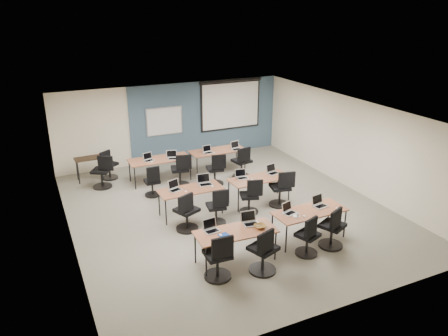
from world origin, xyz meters
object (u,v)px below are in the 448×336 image
training_table_mid_right (259,180)px  utility_table (89,161)px  laptop_5 (205,182)px  laptop_9 (172,157)px  laptop_11 (236,147)px  task_chair_2 (308,239)px  laptop_7 (272,171)px  training_table_back_left (160,160)px  task_chair_4 (187,215)px  training_table_front_left (236,233)px  task_chair_7 (281,191)px  task_chair_0 (219,260)px  laptop_2 (289,210)px  task_chair_9 (181,173)px  task_chair_11 (242,165)px  task_chair_3 (332,231)px  projector_screen (231,102)px  task_chair_1 (263,254)px  task_chair_8 (153,184)px  laptop_4 (175,188)px  laptop_0 (211,228)px  training_table_front_right (310,212)px  task_chair_10 (216,172)px  spare_chair_b (103,174)px  task_chair_5 (217,210)px  spare_chair_a (109,167)px  laptop_3 (319,203)px  task_chair_6 (250,199)px  laptop_10 (208,151)px  training_table_back_right (218,152)px  laptop_6 (242,176)px  training_table_mid_left (191,191)px  whiteboard (164,121)px

training_table_mid_right → utility_table: bearing=135.8°
laptop_5 → laptop_9: 2.31m
training_table_mid_right → laptop_11: (0.54, 2.53, 0.11)m
task_chair_2 → laptop_7: 3.17m
training_table_back_left → task_chair_4: bearing=-95.1°
training_table_front_left → task_chair_7: size_ratio=1.66×
task_chair_7 → task_chair_0: bearing=-127.9°
laptop_2 → utility_table: bearing=104.2°
task_chair_9 → task_chair_11: 1.99m
task_chair_3 → task_chair_0: bearing=155.6°
projector_screen → task_chair_1: projector_screen is taller
task_chair_1 → task_chair_8: task_chair_1 is taller
laptop_4 → laptop_11: laptop_11 is taller
task_chair_7 → laptop_9: task_chair_7 is taller
laptop_0 → task_chair_7: size_ratio=0.31×
training_table_front_right → task_chair_10: 3.97m
task_chair_3 → spare_chair_b: 6.99m
training_table_mid_right → task_chair_0: (-2.51, -2.83, -0.25)m
task_chair_5 → laptop_9: 3.25m
spare_chair_b → task_chair_5: bearing=-26.8°
laptop_2 → task_chair_9: size_ratio=0.29×
task_chair_11 → task_chair_10: bearing=-179.4°
task_chair_0 → spare_chair_a: 6.40m
laptop_3 → task_chair_6: task_chair_6 is taller
laptop_10 → task_chair_11: task_chair_11 is taller
task_chair_8 → task_chair_11: (2.97, 0.19, 0.05)m
training_table_back_left → training_table_back_right: 1.96m
utility_table → spare_chair_a: 0.63m
laptop_11 → laptop_7: bearing=-103.9°
projector_screen → laptop_6: (-1.64, -4.11, -1.10)m
projector_screen → task_chair_10: bearing=-123.7°
training_table_mid_left → training_table_front_right: bearing=-48.9°
whiteboard → training_table_back_right: size_ratio=0.70×
utility_table → spare_chair_b: spare_chair_b is taller
task_chair_2 → training_table_front_right: bearing=32.8°
task_chair_5 → task_chair_2: bearing=-51.0°
training_table_mid_right → training_table_front_left: bearing=-130.6°
training_table_front_left → utility_table: size_ratio=2.09×
laptop_5 → utility_table: size_ratio=0.43×
training_table_mid_right → laptop_2: bearing=-103.4°
laptop_4 → laptop_6: size_ratio=1.07×
laptop_3 → laptop_11: bearing=78.4°
training_table_mid_left → task_chair_8: size_ratio=1.76×
task_chair_8 → laptop_4: bearing=-83.0°
laptop_0 → task_chair_5: bearing=54.2°
task_chair_8 → training_table_front_right: bearing=-56.5°
laptop_3 → task_chair_4: bearing=142.6°
training_table_front_right → training_table_back_right: same height
projector_screen → spare_chair_a: size_ratio=2.45×
task_chair_8 → laptop_10: bearing=23.5°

